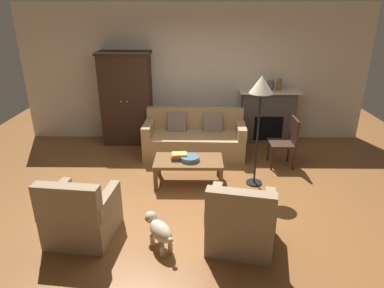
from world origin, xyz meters
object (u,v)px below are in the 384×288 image
fireplace (268,116)px  mantel_vase_bronze (279,85)px  coffee_table (188,163)px  side_chair_wooden (287,139)px  mantel_vase_slate (270,85)px  book_stack (179,156)px  armchair_near_right (240,223)px  armoire (127,98)px  floor_lamp (261,92)px  armchair_near_left (81,216)px  dog (159,230)px  couch (195,139)px  fruit_bowl (190,158)px

fireplace → mantel_vase_bronze: 0.69m
coffee_table → side_chair_wooden: size_ratio=1.22×
fireplace → mantel_vase_slate: mantel_vase_slate is taller
book_stack → mantel_vase_bronze: bearing=43.8°
book_stack → armchair_near_right: 1.78m
fireplace → armoire: (-2.95, -0.08, 0.38)m
book_stack → floor_lamp: (1.24, -0.03, 1.07)m
floor_lamp → armchair_near_right: bearing=-105.3°
book_stack → armchair_near_left: (-1.14, -1.47, -0.15)m
mantel_vase_slate → floor_lamp: size_ratio=0.11×
fireplace → side_chair_wooden: 1.24m
coffee_table → book_stack: size_ratio=4.06×
armoire → side_chair_wooden: armoire is taller
coffee_table → dog: (-0.31, -1.63, -0.12)m
mantel_vase_bronze → armchair_near_right: 3.78m
armoire → side_chair_wooden: bearing=-20.7°
fireplace → couch: 1.73m
armoire → fireplace: bearing=1.5°
coffee_table → armchair_near_left: (-1.29, -1.45, -0.05)m
fruit_bowl → armchair_near_left: 1.94m
fireplace → coffee_table: fireplace is taller
coffee_table → dog: 1.66m
coffee_table → book_stack: (-0.16, 0.02, 0.10)m
armchair_near_right → mantel_vase_bronze: bearing=71.5°
side_chair_wooden → floor_lamp: floor_lamp is taller
mantel_vase_slate → couch: bearing=-155.0°
armchair_near_right → book_stack: bearing=117.1°
book_stack → dog: size_ratio=0.55×
fruit_bowl → floor_lamp: size_ratio=0.17×
mantel_vase_slate → fireplace: bearing=90.0°
couch → mantel_vase_bronze: (1.72, 0.72, 0.92)m
couch → mantel_vase_bronze: 2.08m
couch → book_stack: couch is taller
book_stack → mantel_vase_slate: (1.79, 1.89, 0.75)m
book_stack → armoire: bearing=122.3°
armchair_near_right → side_chair_wooden: side_chair_wooden is taller
mantel_vase_slate → dog: bearing=-118.8°
book_stack → floor_lamp: size_ratio=0.15×
fireplace → mantel_vase_bronze: (0.18, -0.02, 0.67)m
mantel_vase_slate → armchair_near_right: mantel_vase_slate is taller
floor_lamp → mantel_vase_bronze: bearing=69.0°
mantel_vase_bronze → book_stack: bearing=-136.2°
armchair_near_right → floor_lamp: floor_lamp is taller
couch → armchair_near_right: size_ratio=2.15×
mantel_vase_bronze → armchair_near_left: mantel_vase_bronze is taller
floor_lamp → armoire: bearing=142.1°
armoire → book_stack: (1.16, -1.83, -0.48)m
armchair_near_left → dog: bearing=-10.4°
fruit_bowl → mantel_vase_bronze: mantel_vase_bronze is taller
mantel_vase_bronze → couch: bearing=-157.4°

